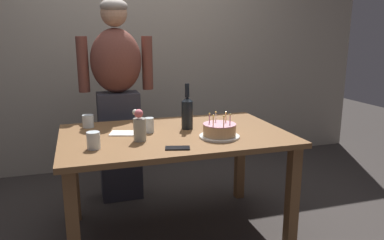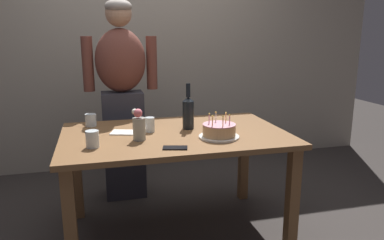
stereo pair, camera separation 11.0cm
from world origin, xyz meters
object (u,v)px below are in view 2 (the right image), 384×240
wine_bottle (188,112)px  person_man_bearded (122,98)px  cell_phone (175,148)px  napkin_stack (124,132)px  water_glass_far (91,120)px  water_glass_side (92,139)px  birthday_cake (219,131)px  flower_vase (139,126)px  water_glass_near (150,125)px

wine_bottle → person_man_bearded: bearing=122.6°
wine_bottle → person_man_bearded: 0.76m
cell_phone → napkin_stack: size_ratio=0.86×
water_glass_far → water_glass_side: 0.53m
wine_bottle → water_glass_far: bearing=159.6°
water_glass_side → wine_bottle: wine_bottle is taller
birthday_cake → napkin_stack: size_ratio=1.58×
birthday_cake → water_glass_side: bearing=-179.1°
water_glass_far → flower_vase: 0.54m
flower_vase → cell_phone: bearing=-51.5°
person_man_bearded → napkin_stack: bearing=86.3°
flower_vase → birthday_cake: bearing=-8.3°
water_glass_near → water_glass_far: size_ratio=1.12×
birthday_cake → person_man_bearded: size_ratio=0.16×
water_glass_near → water_glass_far: 0.47m
water_glass_far → wine_bottle: size_ratio=0.28×
water_glass_side → cell_phone: 0.49m
water_glass_side → napkin_stack: 0.35m
wine_bottle → cell_phone: wine_bottle is taller
birthday_cake → person_man_bearded: bearing=120.8°
person_man_bearded → water_glass_far: bearing=57.0°
water_glass_side → cell_phone: (0.47, -0.14, -0.05)m
water_glass_near → person_man_bearded: (-0.14, 0.66, 0.08)m
water_glass_near → wine_bottle: size_ratio=0.31×
water_glass_side → flower_vase: flower_vase is taller
water_glass_far → wine_bottle: bearing=-20.4°
cell_phone → person_man_bearded: person_man_bearded is taller
birthday_cake → water_glass_far: (-0.80, 0.52, 0.00)m
water_glass_near → birthday_cake: bearing=-32.1°
water_glass_side → napkin_stack: (0.20, 0.28, -0.05)m
water_glass_far → napkin_stack: 0.33m
water_glass_near → cell_phone: (0.09, -0.41, -0.05)m
cell_phone → napkin_stack: bearing=136.5°
birthday_cake → flower_vase: bearing=171.7°
water_glass_near → water_glass_far: water_glass_near is taller
cell_phone → napkin_stack: (-0.26, 0.42, 0.00)m
flower_vase → napkin_stack: bearing=112.7°
water_glass_side → person_man_bearded: (0.24, 0.93, 0.08)m
wine_bottle → napkin_stack: bearing=-179.3°
birthday_cake → cell_phone: bearing=-154.2°
water_glass_far → cell_phone: water_glass_far is taller
water_glass_near → cell_phone: water_glass_near is taller
napkin_stack → person_man_bearded: size_ratio=0.10×
water_glass_side → wine_bottle: (0.65, 0.29, 0.07)m
person_man_bearded → flower_vase: bearing=92.7°
flower_vase → wine_bottle: bearing=28.5°
water_glass_near → napkin_stack: 0.18m
water_glass_side → cell_phone: size_ratio=0.70×
wine_bottle → cell_phone: size_ratio=2.23×
water_glass_side → water_glass_near: bearing=35.4°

